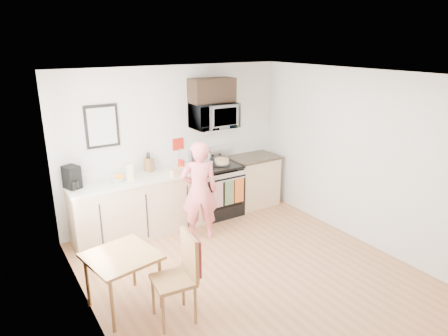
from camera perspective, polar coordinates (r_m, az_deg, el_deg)
floor at (r=5.49m, az=4.35°, el=-15.16°), size 4.60×4.60×0.00m
back_wall at (r=6.79m, az=-7.00°, el=3.38°), size 4.00×0.04×2.60m
front_wall at (r=3.53m, az=28.26°, el=-13.04°), size 4.00×0.04×2.60m
left_wall at (r=4.11m, az=-18.46°, el=-7.36°), size 0.04×4.60×2.60m
right_wall at (r=6.26m, az=19.54°, el=1.19°), size 0.04×4.60×2.60m
ceiling at (r=4.62m, az=5.12°, el=13.00°), size 4.00×4.60×0.04m
window at (r=4.76m, az=-20.75°, el=-0.90°), size 0.06×1.40×1.50m
cabinet_left at (r=6.51m, az=-11.95°, el=-5.44°), size 2.10×0.60×0.90m
countertop_left at (r=6.35m, az=-12.22°, el=-1.54°), size 2.14×0.64×0.04m
cabinet_right at (r=7.50m, az=4.15°, el=-1.92°), size 0.84×0.60×0.90m
countertop_right at (r=7.36m, az=4.23°, el=1.52°), size 0.88×0.64×0.04m
range at (r=7.07m, az=-0.98°, el=-3.26°), size 0.76×0.70×1.16m
microwave at (r=6.79m, az=-1.50°, el=7.48°), size 0.76×0.51×0.42m
upper_cabinet at (r=6.77m, az=-1.73°, el=11.04°), size 0.76×0.35×0.40m
wall_art at (r=6.27m, az=-17.04°, el=5.72°), size 0.50×0.04×0.65m
wall_trivet at (r=6.80m, az=-6.56°, el=3.41°), size 0.20×0.02×0.20m
person at (r=6.10m, az=-3.55°, el=-3.30°), size 0.67×0.56×1.57m
dining_table at (r=4.76m, az=-14.40°, el=-12.76°), size 0.74×0.74×0.68m
chair at (r=4.49m, az=-5.60°, el=-13.55°), size 0.51×0.47×1.01m
knife_block at (r=6.57m, az=-10.66°, el=0.42°), size 0.14×0.16×0.22m
utensil_crock at (r=6.69m, az=-6.16°, el=1.15°), size 0.11×0.11×0.33m
fruit_bowl at (r=6.27m, az=-15.04°, el=-1.41°), size 0.25×0.25×0.10m
milk_carton at (r=6.23m, az=-13.31°, el=-0.54°), size 0.12×0.12×0.26m
coffee_maker at (r=6.12m, az=-20.88°, el=-1.34°), size 0.25×0.30×0.33m
bread_bag at (r=6.35m, az=-6.56°, el=-0.60°), size 0.28×0.16×0.10m
cake at (r=6.89m, az=-0.32°, el=0.90°), size 0.30×0.30×0.10m
kettle at (r=7.01m, az=-2.65°, el=1.69°), size 0.20×0.20×0.25m
pot at (r=6.72m, az=-2.45°, el=0.47°), size 0.20×0.34×0.10m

